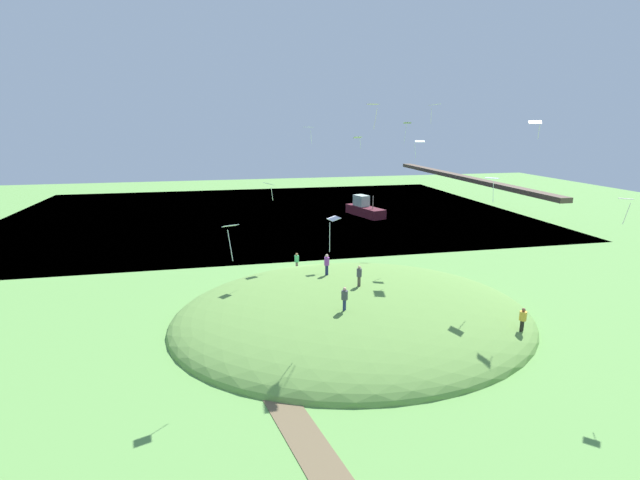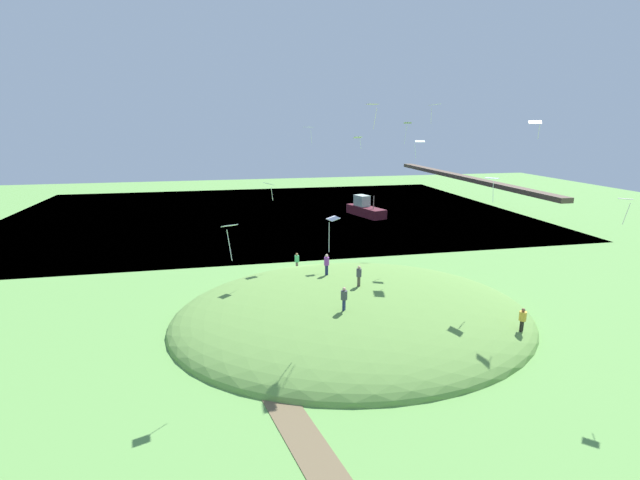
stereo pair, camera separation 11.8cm
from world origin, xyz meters
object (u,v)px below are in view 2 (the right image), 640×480
object	(u,v)px
person_watching_kites	(359,273)
kite_0	(419,142)
person_with_child	(327,262)
kite_4	(407,125)
kite_6	(333,221)
kite_8	(626,201)
kite_3	(373,105)
kite_1	(358,138)
kite_2	(492,180)
person_on_hilltop	(523,317)
kite_10	(434,105)
boat_on_lake	(365,209)
kite_9	(229,229)
kite_5	(269,185)
person_walking_path	(297,259)
person_near_shore	(344,296)
kite_11	(535,123)
kite_7	(309,128)

from	to	relation	value
person_watching_kites	kite_0	xyz separation A→B (m)	(-6.00, 6.96, 9.28)
person_with_child	kite_4	bearing A→B (deg)	32.59
person_with_child	kite_0	size ratio (longest dim) A/B	1.15
person_with_child	kite_4	size ratio (longest dim) A/B	0.79
kite_6	kite_8	size ratio (longest dim) A/B	1.50
kite_3	kite_6	world-z (taller)	kite_3
kite_1	kite_8	bearing A→B (deg)	24.00
kite_2	kite_8	world-z (taller)	kite_2
person_on_hilltop	kite_10	distance (m)	18.27
kite_4	kite_6	bearing A→B (deg)	-32.14
boat_on_lake	kite_6	world-z (taller)	kite_6
kite_1	kite_2	xyz separation A→B (m)	(11.99, 6.10, -2.50)
kite_9	person_watching_kites	bearing A→B (deg)	126.94
kite_2	kite_5	size ratio (longest dim) A/B	1.19
kite_5	kite_3	bearing A→B (deg)	35.01
kite_0	kite_6	world-z (taller)	kite_0
kite_8	person_walking_path	bearing A→B (deg)	-148.25
kite_3	person_on_hilltop	bearing A→B (deg)	63.80
kite_5	kite_8	world-z (taller)	kite_8
kite_0	kite_9	world-z (taller)	kite_0
boat_on_lake	kite_1	distance (m)	32.05
boat_on_lake	kite_10	world-z (taller)	kite_10
kite_1	kite_6	bearing A→B (deg)	-21.63
person_near_shore	kite_10	world-z (taller)	kite_10
person_on_hilltop	kite_4	distance (m)	24.94
person_watching_kites	kite_2	xyz separation A→B (m)	(2.69, 8.60, 7.08)
person_on_hilltop	kite_11	size ratio (longest dim) A/B	1.33
kite_4	kite_11	size ratio (longest dim) A/B	1.83
person_with_child	kite_11	bearing A→B (deg)	-39.27
kite_11	person_with_child	bearing A→B (deg)	-116.06
boat_on_lake	person_near_shore	world-z (taller)	person_near_shore
kite_4	kite_10	world-z (taller)	kite_10
person_near_shore	kite_7	world-z (taller)	kite_7
kite_6	kite_11	xyz separation A→B (m)	(-2.67, 14.73, 5.60)
boat_on_lake	kite_0	size ratio (longest dim) A/B	5.26
kite_4	person_walking_path	bearing A→B (deg)	-76.96
person_walking_path	kite_4	bearing A→B (deg)	-35.45
person_walking_path	kite_7	distance (m)	12.81
person_near_shore	kite_7	xyz separation A→B (m)	(-16.30, 0.79, 10.61)
kite_4	kite_11	distance (m)	17.95
kite_0	kite_5	bearing A→B (deg)	-89.86
kite_8	person_with_child	bearing A→B (deg)	-137.37
kite_6	kite_9	world-z (taller)	kite_9
person_watching_kites	person_walking_path	world-z (taller)	person_watching_kites
person_walking_path	kite_11	xyz separation A→B (m)	(15.02, 14.06, 13.15)
kite_0	kite_4	size ratio (longest dim) A/B	0.69
kite_7	kite_3	bearing A→B (deg)	5.13
kite_9	person_with_child	bearing A→B (deg)	143.76
kite_1	kite_7	distance (m)	5.06
person_walking_path	person_near_shore	world-z (taller)	person_near_shore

